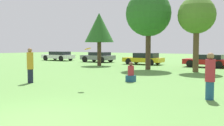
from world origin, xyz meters
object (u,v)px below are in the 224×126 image
tree_1 (148,14)px  parked_car_grey (98,57)px  tree_0 (99,28)px  parked_car_red (207,61)px  parked_car_yellow (144,58)px  bystander_sitting (131,74)px  frisbee (88,49)px  tree_2 (197,16)px  person_catcher (210,76)px  parked_car_white (58,56)px  person_thrower (30,65)px

tree_1 → parked_car_grey: (-9.39, 5.53, -3.88)m
tree_0 → parked_car_red: size_ratio=1.30×
parked_car_grey → parked_car_yellow: size_ratio=0.97×
parked_car_red → bystander_sitting: bearing=84.5°
tree_1 → frisbee: bearing=-78.4°
bystander_sitting → tree_0: 12.20m
tree_2 → frisbee: bearing=-99.4°
person_catcher → tree_0: 17.19m
parked_car_white → parked_car_yellow: parked_car_yellow is taller
frisbee → tree_2: (1.74, 10.51, 2.35)m
tree_1 → tree_2: tree_1 is taller
bystander_sitting → parked_car_red: 12.21m
parked_car_yellow → bystander_sitting: bearing=113.2°
parked_car_grey → tree_2: bearing=156.9°
parked_car_white → parked_car_yellow: (12.92, -0.28, -0.02)m
person_thrower → bystander_sitting: (4.09, 3.38, -0.49)m
parked_car_red → tree_2: bearing=93.2°
tree_1 → tree_2: bearing=2.6°
frisbee → parked_car_white: frisbee is taller
parked_car_yellow → parked_car_white: bearing=-2.3°
tree_1 → person_thrower: bearing=-98.2°
person_catcher → tree_0: bearing=-45.0°
tree_1 → parked_car_yellow: bearing=120.5°
tree_1 → person_catcher: bearing=-53.3°
person_thrower → tree_1: (1.53, 10.62, 3.61)m
tree_2 → parked_car_red: 5.94m
tree_2 → parked_car_yellow: tree_2 is taller
tree_0 → tree_1: bearing=-9.9°
bystander_sitting → tree_0: (-8.37, 8.25, 3.26)m
bystander_sitting → tree_2: size_ratio=0.19×
parked_car_yellow → person_thrower: bearing=94.1°
person_catcher → tree_2: bearing=-76.5°
person_thrower → parked_car_yellow: 15.69m
tree_1 → parked_car_red: (3.50, 4.94, -3.92)m
parked_car_yellow → parked_car_grey: bearing=-5.7°
person_thrower → parked_car_red: (5.03, 15.56, -0.31)m
person_thrower → parked_car_yellow: bearing=89.6°
parked_car_white → parked_car_yellow: size_ratio=1.11×
frisbee → tree_0: size_ratio=0.06×
frisbee → person_catcher: bearing=6.3°
tree_0 → parked_car_red: (9.31, 3.92, -3.08)m
tree_0 → tree_1: size_ratio=0.80×
parked_car_red → parked_car_yellow: bearing=-1.6°
frisbee → tree_1: 10.90m
tree_0 → parked_car_yellow: 5.79m
person_thrower → bystander_sitting: person_thrower is taller
person_thrower → tree_1: tree_1 is taller
parked_car_white → parked_car_red: bearing=177.9°
tree_1 → tree_2: (3.85, 0.17, -0.38)m
person_catcher → frisbee: (-5.17, -0.57, 0.95)m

